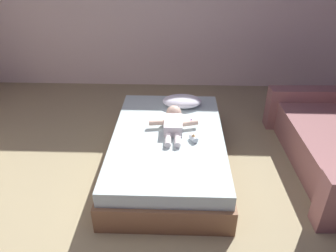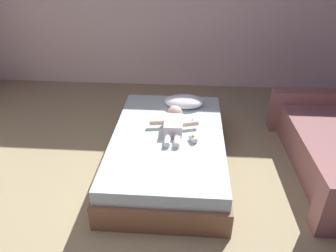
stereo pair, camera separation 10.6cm
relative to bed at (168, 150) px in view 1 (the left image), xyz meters
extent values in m
plane|color=#9A8C67|center=(-0.16, -0.72, -0.20)|extent=(8.00, 8.00, 0.00)
cube|color=silver|center=(-0.16, 2.28, 1.08)|extent=(8.00, 0.12, 2.56)
cube|color=brown|center=(0.00, 0.00, -0.07)|extent=(1.21, 1.94, 0.26)
cube|color=silver|center=(0.00, 0.00, 0.13)|extent=(1.16, 1.86, 0.15)
ellipsoid|color=white|center=(0.15, 0.66, 0.27)|extent=(0.47, 0.31, 0.13)
cube|color=white|center=(0.05, 0.08, 0.27)|extent=(0.19, 0.31, 0.12)
sphere|color=beige|center=(0.05, 0.31, 0.29)|extent=(0.17, 0.17, 0.17)
cylinder|color=beige|center=(-0.12, 0.13, 0.27)|extent=(0.18, 0.08, 0.06)
cylinder|color=beige|center=(0.23, 0.13, 0.27)|extent=(0.18, 0.10, 0.06)
cylinder|color=white|center=(0.01, -0.16, 0.24)|extent=(0.06, 0.19, 0.06)
cylinder|color=white|center=(0.10, -0.16, 0.24)|extent=(0.06, 0.19, 0.06)
cube|color=#AF29AB|center=(0.24, 0.25, 0.21)|extent=(0.04, 0.12, 0.01)
cube|color=white|center=(0.25, 0.31, 0.22)|extent=(0.02, 0.03, 0.01)
cube|color=#956262|center=(1.80, 0.06, 0.00)|extent=(0.88, 1.53, 0.40)
cube|color=#956262|center=(1.78, 0.91, 0.07)|extent=(1.05, 0.22, 0.55)
cylinder|color=white|center=(0.26, -0.12, 0.24)|extent=(0.10, 0.12, 0.06)
cone|color=#E0AE6B|center=(0.26, -0.12, 0.28)|extent=(0.04, 0.04, 0.02)
camera|label=1|loc=(0.10, -2.85, 2.01)|focal=34.44mm
camera|label=2|loc=(0.21, -2.85, 2.01)|focal=34.44mm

